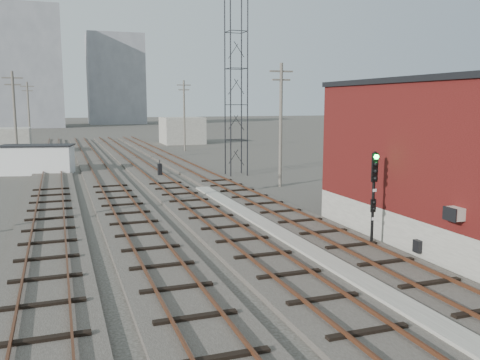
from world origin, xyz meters
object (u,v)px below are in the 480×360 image
car_grey (11,161)px  site_trailer (37,159)px  switch_stand (160,170)px  signal_mast (374,191)px

car_grey → site_trailer: bearing=-149.8°
switch_stand → car_grey: (-12.25, 11.76, -0.06)m
car_grey → switch_stand: bearing=-126.3°
switch_stand → signal_mast: bearing=-85.0°
signal_mast → switch_stand: signal_mast is taller
switch_stand → car_grey: switch_stand is taller
switch_stand → car_grey: size_ratio=0.34×
switch_stand → site_trailer: 11.18m
signal_mast → site_trailer: (-14.37, 29.25, -1.14)m
signal_mast → site_trailer: bearing=116.2°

